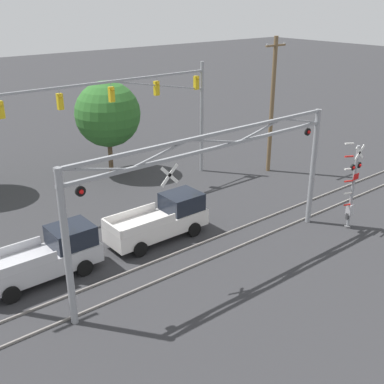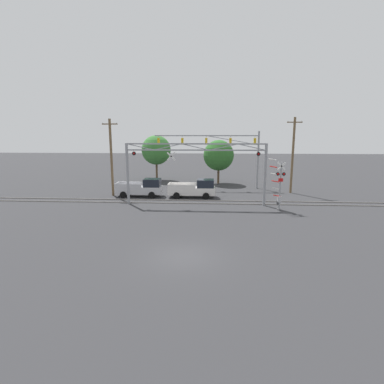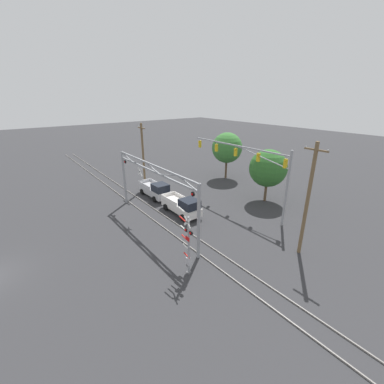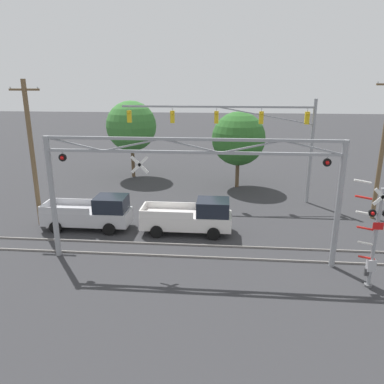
{
  "view_description": "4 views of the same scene",
  "coord_description": "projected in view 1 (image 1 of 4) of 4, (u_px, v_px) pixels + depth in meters",
  "views": [
    {
      "loc": [
        -13.05,
        -1.05,
        11.64
      ],
      "look_at": [
        0.04,
        15.11,
        3.08
      ],
      "focal_mm": 45.0,
      "sensor_mm": 36.0,
      "label": 1
    },
    {
      "loc": [
        1.54,
        -16.64,
        7.11
      ],
      "look_at": [
        -0.26,
        12.15,
        1.58
      ],
      "focal_mm": 28.0,
      "sensor_mm": 36.0,
      "label": 2
    },
    {
      "loc": [
        20.66,
        2.58,
        12.28
      ],
      "look_at": [
        1.67,
        16.94,
        3.24
      ],
      "focal_mm": 24.0,
      "sensor_mm": 36.0,
      "label": 3
    },
    {
      "loc": [
        1.58,
        -3.71,
        8.92
      ],
      "look_at": [
        -0.14,
        15.74,
        2.99
      ],
      "focal_mm": 35.0,
      "sensor_mm": 36.0,
      "label": 4
    }
  ],
  "objects": [
    {
      "name": "rail_track_near",
      "position": [
        208.0,
        259.0,
        22.7
      ],
      "size": [
        80.0,
        0.08,
        0.1
      ],
      "primitive_type": "cube",
      "color": "gray",
      "rests_on": "ground_plane"
    },
    {
      "name": "crossing_signal_mast",
      "position": [
        352.0,
        190.0,
        25.1
      ],
      "size": [
        1.64,
        0.35,
        4.95
      ],
      "color": "gray",
      "rests_on": "ground_plane"
    },
    {
      "name": "rail_track_far",
      "position": [
        189.0,
        248.0,
        23.73
      ],
      "size": [
        80.0,
        0.08,
        0.1
      ],
      "primitive_type": "cube",
      "color": "gray",
      "rests_on": "ground_plane"
    },
    {
      "name": "pickup_truck_lead",
      "position": [
        163.0,
        219.0,
        24.56
      ],
      "size": [
        5.36,
        2.09,
        2.11
      ],
      "color": "silver",
      "rests_on": "ground_plane"
    },
    {
      "name": "background_tree_beyond_span",
      "position": [
        108.0,
        114.0,
        32.5
      ],
      "size": [
        4.45,
        4.45,
        6.38
      ],
      "color": "brown",
      "rests_on": "ground_plane"
    },
    {
      "name": "utility_pole_right",
      "position": [
        272.0,
        105.0,
        32.52
      ],
      "size": [
        1.8,
        0.28,
        9.19
      ],
      "color": "brown",
      "rests_on": "ground_plane"
    },
    {
      "name": "crossing_gantry",
      "position": [
        214.0,
        177.0,
        20.88
      ],
      "size": [
        14.3,
        0.3,
        6.29
      ],
      "color": "gray",
      "rests_on": "ground_plane"
    },
    {
      "name": "traffic_signal_span",
      "position": [
        152.0,
        101.0,
        29.85
      ],
      "size": [
        13.9,
        0.39,
        7.6
      ],
      "color": "gray",
      "rests_on": "ground_plane"
    },
    {
      "name": "pickup_truck_following",
      "position": [
        47.0,
        257.0,
        21.07
      ],
      "size": [
        5.3,
        2.09,
        2.11
      ],
      "color": "#B7B7BC",
      "rests_on": "ground_plane"
    }
  ]
}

